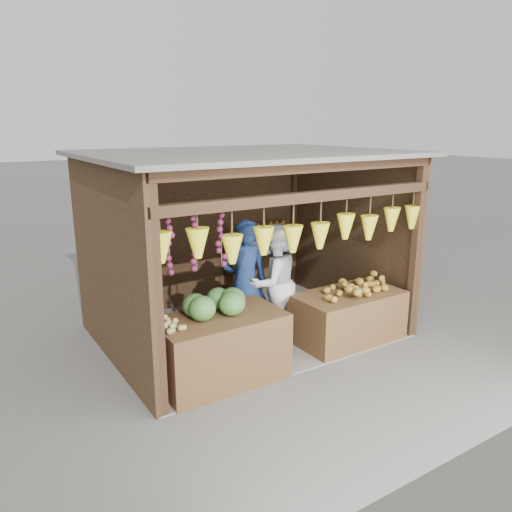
% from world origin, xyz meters
% --- Properties ---
extents(ground, '(80.00, 80.00, 0.00)m').
position_xyz_m(ground, '(0.00, 0.00, 0.00)').
color(ground, '#514F49').
rests_on(ground, ground).
extents(stall_structure, '(4.30, 3.30, 2.66)m').
position_xyz_m(stall_structure, '(-0.03, -0.04, 1.67)').
color(stall_structure, slate).
rests_on(stall_structure, ground).
extents(back_shelf, '(1.25, 0.32, 1.32)m').
position_xyz_m(back_shelf, '(1.05, 1.28, 0.87)').
color(back_shelf, '#382314').
rests_on(back_shelf, ground).
extents(counter_left, '(1.54, 0.85, 0.82)m').
position_xyz_m(counter_left, '(-1.04, -1.10, 0.41)').
color(counter_left, '#502C1A').
rests_on(counter_left, ground).
extents(counter_right, '(1.54, 0.85, 0.72)m').
position_xyz_m(counter_right, '(1.04, -1.07, 0.36)').
color(counter_right, '#4B3119').
rests_on(counter_right, ground).
extents(stool, '(0.29, 0.29, 0.27)m').
position_xyz_m(stool, '(-1.65, 0.19, 0.14)').
color(stool, black).
rests_on(stool, ground).
extents(man_standing, '(0.75, 0.59, 1.79)m').
position_xyz_m(man_standing, '(-0.24, -0.36, 0.90)').
color(man_standing, navy).
rests_on(man_standing, ground).
extents(woman_standing, '(0.89, 0.73, 1.70)m').
position_xyz_m(woman_standing, '(0.17, -0.44, 0.85)').
color(woman_standing, silver).
rests_on(woman_standing, ground).
extents(vendor_seated, '(0.64, 0.48, 1.19)m').
position_xyz_m(vendor_seated, '(-1.65, 0.19, 0.87)').
color(vendor_seated, '#532B21').
rests_on(vendor_seated, stool).
extents(melon_pile, '(1.00, 0.50, 0.32)m').
position_xyz_m(melon_pile, '(-1.03, -1.04, 0.98)').
color(melon_pile, '#144B14').
rests_on(melon_pile, counter_left).
extents(tanfruit_pile, '(0.34, 0.40, 0.13)m').
position_xyz_m(tanfruit_pile, '(-1.68, -1.12, 0.89)').
color(tanfruit_pile, olive).
rests_on(tanfruit_pile, counter_left).
extents(mango_pile, '(1.40, 0.64, 0.22)m').
position_xyz_m(mango_pile, '(1.15, -1.10, 0.83)').
color(mango_pile, '#B04D17').
rests_on(mango_pile, counter_right).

